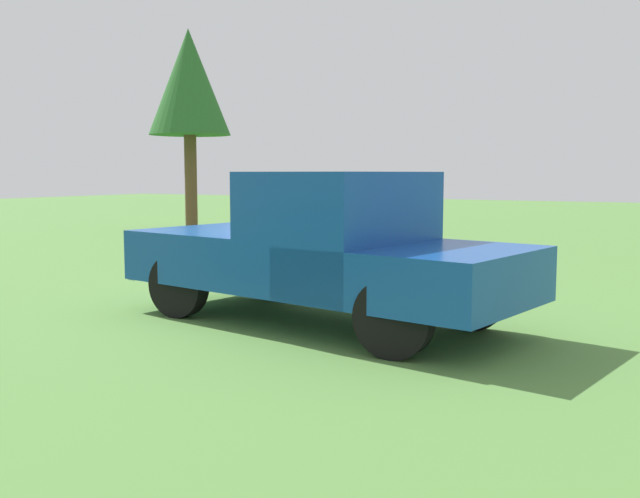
{
  "coord_description": "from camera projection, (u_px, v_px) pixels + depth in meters",
  "views": [
    {
      "loc": [
        4.49,
        -7.72,
        1.8
      ],
      "look_at": [
        0.37,
        -0.32,
        0.9
      ],
      "focal_mm": 39.99,
      "sensor_mm": 36.0,
      "label": 1
    }
  ],
  "objects": [
    {
      "name": "tree_back_right",
      "position": [
        189.0,
        84.0,
        22.39
      ],
      "size": [
        2.56,
        2.56,
        6.31
      ],
      "color": "brown",
      "rests_on": "ground_plane"
    },
    {
      "name": "ground_plane",
      "position": [
        307.0,
        315.0,
        9.07
      ],
      "size": [
        80.0,
        80.0,
        0.0
      ],
      "primitive_type": "plane",
      "color": "#54843D"
    },
    {
      "name": "pickup_truck",
      "position": [
        329.0,
        246.0,
        8.44
      ],
      "size": [
        5.29,
        2.82,
        1.82
      ],
      "rotation": [
        0.0,
        0.0,
        2.97
      ],
      "color": "black",
      "rests_on": "ground_plane"
    }
  ]
}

